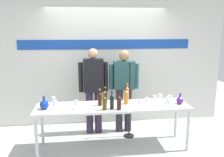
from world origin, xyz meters
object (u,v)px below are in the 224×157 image
object	(u,v)px
display_table	(113,109)
wine_glass_left_0	(76,103)
wine_bottle_5	(127,93)
wine_glass_right_5	(147,100)
wine_glass_right_3	(170,98)
wine_bottle_1	(105,97)
wine_bottle_0	(105,103)
decanter_blue_right	(180,100)
wine_glass_left_2	(55,103)
wine_bottle_3	(100,99)
microphone_stand	(129,112)
wine_glass_right_0	(155,98)
wine_glass_right_2	(168,100)
presenter_right	(124,86)
wine_glass_left_1	(53,99)
wine_glass_right_1	(140,102)
wine_bottle_2	(112,101)
wine_bottle_4	(126,97)
wine_glass_right_4	(160,96)
presenter_left	(93,86)
decanter_blue_left	(44,105)
wine_bottle_6	(119,102)

from	to	relation	value
display_table	wine_glass_left_0	world-z (taller)	wine_glass_left_0
wine_bottle_5	wine_glass_right_5	distance (m)	0.46
wine_glass_left_0	wine_glass_right_3	xyz separation A→B (m)	(1.61, 0.11, -0.01)
wine_bottle_1	wine_glass_right_3	bearing A→B (deg)	-7.90
wine_bottle_0	wine_bottle_1	world-z (taller)	wine_bottle_0
decanter_blue_right	wine_glass_left_2	size ratio (longest dim) A/B	1.25
wine_bottle_3	microphone_stand	size ratio (longest dim) A/B	0.20
display_table	wine_glass_right_0	world-z (taller)	wine_glass_right_0
wine_bottle_3	wine_glass_right_2	xyz separation A→B (m)	(1.12, -0.21, -0.01)
presenter_right	wine_glass_left_1	distance (m)	1.42
wine_bottle_5	wine_glass_right_1	bearing A→B (deg)	-70.92
wine_bottle_2	wine_bottle_4	world-z (taller)	wine_bottle_2
display_table	decanter_blue_right	distance (m)	1.18
presenter_right	wine_glass_left_1	bearing A→B (deg)	-158.84
decanter_blue_right	wine_bottle_4	bearing A→B (deg)	173.23
wine_glass_right_1	microphone_stand	distance (m)	0.66
wine_glass_left_0	display_table	bearing A→B (deg)	12.04
decanter_blue_right	wine_glass_right_0	xyz separation A→B (m)	(-0.44, 0.05, 0.04)
wine_glass_right_0	wine_bottle_3	bearing A→B (deg)	178.28
presenter_right	wine_glass_left_1	size ratio (longest dim) A/B	11.20
wine_glass_left_1	wine_glass_right_4	world-z (taller)	wine_glass_left_1
presenter_right	wine_glass_right_2	world-z (taller)	presenter_right
presenter_left	wine_bottle_2	distance (m)	0.87
decanter_blue_left	microphone_stand	bearing A→B (deg)	16.57
decanter_blue_left	presenter_left	bearing A→B (deg)	40.67
wine_bottle_4	wine_glass_right_5	xyz separation A→B (m)	(0.32, -0.16, -0.03)
wine_glass_right_4	presenter_left	bearing A→B (deg)	157.04
decanter_blue_right	wine_glass_left_0	bearing A→B (deg)	-177.33
display_table	wine_glass_right_5	bearing A→B (deg)	-10.17
presenter_right	wine_glass_right_0	size ratio (longest dim) A/B	11.05
wine_bottle_2	wine_bottle_5	world-z (taller)	wine_bottle_5
wine_bottle_3	wine_bottle_2	bearing A→B (deg)	-45.71
wine_bottle_1	wine_glass_left_2	xyz separation A→B (m)	(-0.83, -0.24, -0.02)
decanter_blue_left	wine_bottle_4	bearing A→B (deg)	4.57
wine_bottle_1	wine_glass_right_4	size ratio (longest dim) A/B	2.36
decanter_blue_right	wine_glass_left_2	xyz separation A→B (m)	(-2.13, -0.05, 0.04)
decanter_blue_right	wine_glass_right_0	world-z (taller)	decanter_blue_right
wine_bottle_1	wine_bottle_6	distance (m)	0.41
wine_glass_right_3	decanter_blue_right	bearing A→B (deg)	-9.72
wine_glass_left_1	wine_glass_right_0	world-z (taller)	wine_glass_right_0
decanter_blue_right	wine_bottle_5	size ratio (longest dim) A/B	0.60
wine_glass_left_1	wine_glass_right_0	distance (m)	1.76
presenter_right	wine_bottle_2	bearing A→B (deg)	-112.35
decanter_blue_left	wine_bottle_6	world-z (taller)	wine_bottle_6
wine_glass_left_2	wine_glass_right_5	xyz separation A→B (m)	(1.52, -0.00, -0.00)
decanter_blue_left	wine_bottle_3	distance (m)	0.92
decanter_blue_right	wine_glass_right_5	xyz separation A→B (m)	(-0.61, -0.05, 0.04)
wine_glass_right_4	wine_glass_left_0	bearing A→B (deg)	-168.79
presenter_right	wine_glass_right_1	distance (m)	0.82
wine_glass_right_1	wine_bottle_1	bearing A→B (deg)	153.54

